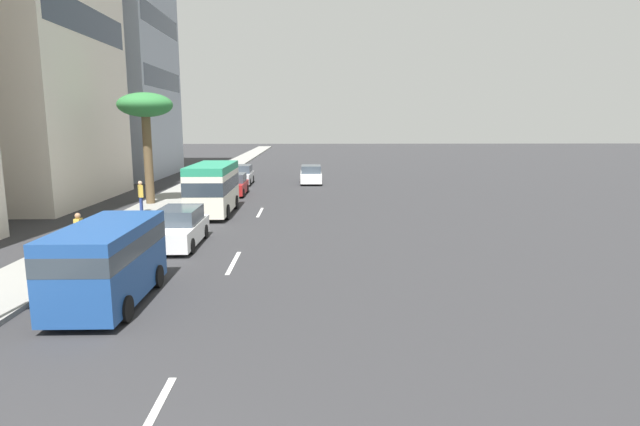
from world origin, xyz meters
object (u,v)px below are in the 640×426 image
minibus_lead (213,187)px  car_second (179,228)px  pedestrian_near_lamp (79,232)px  pedestrian_mid_block (141,195)px  car_fifth (241,175)px  van_third (108,259)px  palm_tree (145,110)px  car_fourth (311,175)px  car_sixth (234,185)px

minibus_lead → car_second: minibus_lead is taller
pedestrian_near_lamp → pedestrian_mid_block: 9.72m
minibus_lead → car_fifth: size_ratio=1.47×
van_third → car_fifth: bearing=179.9°
car_second → palm_tree: palm_tree is taller
van_third → car_fourth: (30.43, -6.14, -0.59)m
car_fifth → pedestrian_mid_block: size_ratio=2.29×
van_third → pedestrian_mid_block: van_third is taller
car_fourth → pedestrian_mid_block: (-15.62, 9.91, 0.42)m
car_fourth → van_third: bearing=168.6°
car_fourth → car_sixth: 9.33m
car_second → van_third: (-7.24, 0.26, 0.58)m
car_second → pedestrian_mid_block: (7.57, 4.03, 0.41)m
car_sixth → palm_tree: bearing=-44.1°
minibus_lead → car_sixth: bearing=179.8°
pedestrian_mid_block → palm_tree: bearing=158.4°
pedestrian_mid_block → palm_tree: (3.48, 0.53, 4.89)m
minibus_lead → pedestrian_near_lamp: bearing=-19.0°
car_second → pedestrian_mid_block: bearing=-152.0°
car_second → car_sixth: car_second is taller
pedestrian_near_lamp → pedestrian_mid_block: pedestrian_mid_block is taller
minibus_lead → pedestrian_near_lamp: size_ratio=3.70×
minibus_lead → pedestrian_mid_block: 4.13m
car_fourth → pedestrian_mid_block: 18.51m
palm_tree → minibus_lead: bearing=-125.1°
pedestrian_mid_block → car_fourth: bearing=117.4°
car_fourth → pedestrian_near_lamp: pedestrian_near_lamp is taller
car_second → pedestrian_near_lamp: size_ratio=2.73×
van_third → pedestrian_near_lamp: van_third is taller
car_second → pedestrian_near_lamp: 3.97m
pedestrian_near_lamp → palm_tree: 14.14m
minibus_lead → pedestrian_near_lamp: 10.50m
car_fifth → pedestrian_near_lamp: 24.95m
car_second → car_fourth: 23.92m
car_second → van_third: 7.27m
pedestrian_near_lamp → palm_tree: palm_tree is taller
car_second → van_third: bearing=-2.1°
car_sixth → pedestrian_near_lamp: size_ratio=2.48×
palm_tree → pedestrian_near_lamp: bearing=-174.7°
van_third → minibus_lead: bearing=178.7°
car_fifth → pedestrian_mid_block: (-15.06, 3.82, 0.39)m
pedestrian_mid_block → palm_tree: 6.03m
palm_tree → car_second: bearing=-157.6°
car_fourth → car_fifth: (-0.56, 6.10, 0.03)m
van_third → car_fifth: (29.87, -0.05, -0.56)m
van_third → car_fourth: bearing=168.6°
car_fourth → car_sixth: (-7.32, 5.78, -0.01)m
car_second → palm_tree: 13.08m
minibus_lead → car_fifth: minibus_lead is taller
minibus_lead → pedestrian_mid_block: bearing=-86.9°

